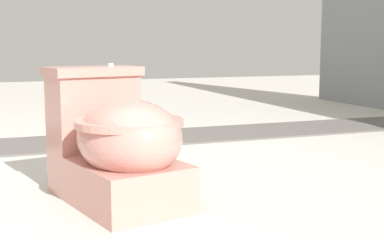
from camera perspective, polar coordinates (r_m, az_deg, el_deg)
ground_plane at (r=2.13m, az=-10.56°, el=-8.29°), size 14.00×14.00×0.00m
gravel_strip at (r=3.39m, az=-5.73°, el=-1.99°), size 0.56×8.00×0.01m
toilet at (r=2.02m, az=-7.94°, el=-2.65°), size 0.70×0.51×0.52m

